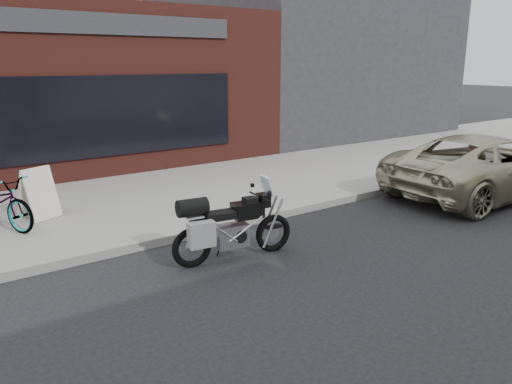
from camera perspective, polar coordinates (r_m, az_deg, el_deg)
name	(u,v)px	position (r m, az deg, el deg)	size (l,w,h in m)	color
ground	(421,312)	(6.69, 18.30, -12.93)	(120.00, 120.00, 0.00)	black
near_sidewalk	(167,192)	(11.82, -10.19, 0.02)	(44.00, 6.00, 0.15)	gray
storefront	(3,87)	(17.57, -26.96, 10.61)	(14.00, 10.07, 4.50)	#5D261E
neighbour_building	(298,62)	(22.89, 4.77, 14.56)	(10.00, 10.00, 6.00)	#28272C
motorcycle	(227,227)	(7.69, -3.37, -4.00)	(2.03, 0.67, 1.29)	black
minivan	(486,166)	(12.60, 24.84, 2.76)	(2.36, 5.12, 1.42)	#BAB191
sandwich_sign	(37,193)	(10.21, -23.70, -0.09)	(0.77, 0.75, 0.96)	silver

